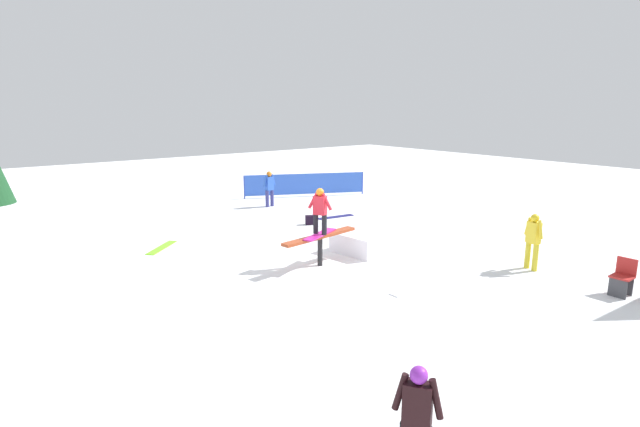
% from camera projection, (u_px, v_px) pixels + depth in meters
% --- Properties ---
extents(ground_plane, '(60.00, 60.00, 0.00)m').
position_uv_depth(ground_plane, '(320.00, 265.00, 13.83)').
color(ground_plane, white).
extents(rail_feature, '(2.62, 0.64, 0.88)m').
position_uv_depth(rail_feature, '(320.00, 240.00, 13.67)').
color(rail_feature, black).
rests_on(rail_feature, ground).
extents(snow_kicker_ramp, '(1.99, 1.74, 0.60)m').
position_uv_depth(snow_kicker_ramp, '(367.00, 241.00, 15.20)').
color(snow_kicker_ramp, white).
rests_on(snow_kicker_ramp, ground).
extents(main_rider_on_rail, '(1.44, 0.86, 1.30)m').
position_uv_depth(main_rider_on_rail, '(320.00, 212.00, 13.51)').
color(main_rider_on_rail, '#C52090').
rests_on(main_rider_on_rail, rail_feature).
extents(bystander_blue, '(0.69, 0.28, 1.54)m').
position_uv_depth(bystander_blue, '(269.00, 187.00, 21.59)').
color(bystander_blue, navy).
rests_on(bystander_blue, ground).
extents(bystander_yellow, '(0.29, 0.62, 1.54)m').
position_uv_depth(bystander_yellow, '(533.00, 239.00, 13.32)').
color(bystander_yellow, gold).
rests_on(bystander_yellow, ground).
extents(bystander_black, '(0.39, 0.56, 1.46)m').
position_uv_depth(bystander_black, '(417.00, 417.00, 5.80)').
color(bystander_black, black).
rests_on(bystander_black, ground).
extents(loose_snowboard_lime, '(1.33, 1.25, 0.02)m').
position_uv_depth(loose_snowboard_lime, '(162.00, 248.00, 15.50)').
color(loose_snowboard_lime, '#82E526').
rests_on(loose_snowboard_lime, ground).
extents(loose_snowboard_white, '(1.32, 0.32, 0.02)m').
position_uv_depth(loose_snowboard_white, '(412.00, 289.00, 12.02)').
color(loose_snowboard_white, white).
rests_on(loose_snowboard_white, ground).
extents(loose_snowboard_navy, '(1.58, 0.48, 0.02)m').
position_uv_depth(loose_snowboard_navy, '(336.00, 217.00, 19.71)').
color(loose_snowboard_navy, navy).
rests_on(loose_snowboard_navy, ground).
extents(folding_chair, '(0.45, 0.45, 0.88)m').
position_uv_depth(folding_chair, '(623.00, 278.00, 11.60)').
color(folding_chair, '#3F3F44').
rests_on(folding_chair, ground).
extents(backpack_on_snow, '(0.37, 0.34, 0.34)m').
position_uv_depth(backpack_on_snow, '(309.00, 220.00, 18.49)').
color(backpack_on_snow, black).
rests_on(backpack_on_snow, ground).
extents(safety_fence, '(5.32, 2.53, 1.10)m').
position_uv_depth(safety_fence, '(305.00, 184.00, 24.07)').
color(safety_fence, blue).
rests_on(safety_fence, ground).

